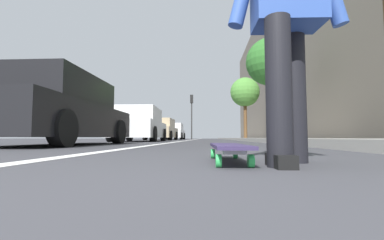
{
  "coord_description": "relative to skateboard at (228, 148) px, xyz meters",
  "views": [
    {
      "loc": [
        -0.85,
        0.01,
        0.16
      ],
      "look_at": [
        9.73,
        0.67,
        0.89
      ],
      "focal_mm": 24.09,
      "sensor_mm": 36.0,
      "label": 1
    }
  ],
  "objects": [
    {
      "name": "parked_car_end",
      "position": [
        21.95,
        3.32,
        0.6
      ],
      "size": [
        4.33,
        1.91,
        1.47
      ],
      "color": "silver",
      "rests_on": "ground"
    },
    {
      "name": "skateboard",
      "position": [
        0.0,
        0.0,
        0.0
      ],
      "size": [
        0.85,
        0.23,
        0.11
      ],
      "color": "green",
      "rests_on": "ground"
    },
    {
      "name": "parked_car_mid",
      "position": [
        9.48,
        3.13,
        0.6
      ],
      "size": [
        4.39,
        2.0,
        1.46
      ],
      "color": "silver",
      "rests_on": "ground"
    },
    {
      "name": "traffic_light",
      "position": [
        22.93,
        1.7,
        2.87
      ],
      "size": [
        0.33,
        0.28,
        4.3
      ],
      "color": "#2D2D2D",
      "rests_on": "ground"
    },
    {
      "name": "street_tree_mid",
      "position": [
        10.2,
        -2.73,
        3.54
      ],
      "size": [
        2.19,
        2.19,
        4.76
      ],
      "color": "brown",
      "rests_on": "ground"
    },
    {
      "name": "sidewalk_curb",
      "position": [
        17.17,
        -3.13,
        -0.02
      ],
      "size": [
        52.0,
        3.2,
        0.14
      ],
      "primitive_type": "cube",
      "color": "#9E9B93",
      "rests_on": "ground"
    },
    {
      "name": "parked_car_near",
      "position": [
        3.64,
        3.34,
        0.61
      ],
      "size": [
        4.3,
        1.94,
        1.47
      ],
      "color": "black",
      "rests_on": "ground"
    },
    {
      "name": "ground_plane",
      "position": [
        9.17,
        0.12,
        -0.09
      ],
      "size": [
        80.0,
        80.0,
        0.0
      ],
      "primitive_type": "plane",
      "color": "#38383D"
    },
    {
      "name": "lane_stripe_white",
      "position": [
        19.17,
        1.3,
        -0.09
      ],
      "size": [
        52.0,
        0.16,
        0.01
      ],
      "primitive_type": "cube",
      "color": "silver",
      "rests_on": "ground"
    },
    {
      "name": "street_tree_far",
      "position": [
        18.24,
        -2.73,
        3.56
      ],
      "size": [
        2.25,
        2.25,
        4.81
      ],
      "color": "brown",
      "rests_on": "ground"
    },
    {
      "name": "parked_car_far",
      "position": [
        16.07,
        3.38,
        0.6
      ],
      "size": [
        4.09,
        1.94,
        1.47
      ],
      "color": "tan",
      "rests_on": "ground"
    },
    {
      "name": "skater_person",
      "position": [
        -0.15,
        -0.35,
        0.84
      ],
      "size": [
        0.47,
        0.72,
        1.64
      ],
      "color": "black",
      "rests_on": "ground"
    },
    {
      "name": "building_facade",
      "position": [
        21.17,
        -5.83,
        6.33
      ],
      "size": [
        40.0,
        1.2,
        12.84
      ],
      "primitive_type": "cube",
      "color": "#6D6459",
      "rests_on": "ground"
    }
  ]
}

